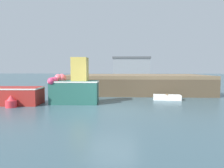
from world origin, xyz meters
TOP-DOWN VIEW (x-y plane):
  - ground at (0.00, 0.00)m, footprint 120.00×160.00m
  - pier at (1.44, 7.21)m, footprint 11.88×6.64m
  - fishing_boat_near_left at (-6.16, 1.06)m, footprint 3.84×1.78m
  - fishing_boat_near_right at (-2.38, 1.48)m, footprint 2.85×1.35m
  - rowboat at (3.41, 3.24)m, footprint 1.85×0.94m
  - warehouse at (2.49, 38.98)m, footprint 8.73×4.89m
  - mooring_buoy_foreground at (-5.49, 0.11)m, footprint 0.58×0.58m

SIDE VIEW (x-z plane):
  - ground at x=0.00m, z-range -0.10..0.00m
  - rowboat at x=3.41m, z-range -0.02..0.36m
  - mooring_buoy_foreground at x=-5.49m, z-range -0.03..0.63m
  - fishing_boat_near_left at x=-6.16m, z-range 0.03..1.03m
  - fishing_boat_near_right at x=-2.38m, z-range -0.34..2.38m
  - pier at x=1.44m, z-range 0.51..2.05m
  - warehouse at x=2.49m, z-range 0.02..4.87m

